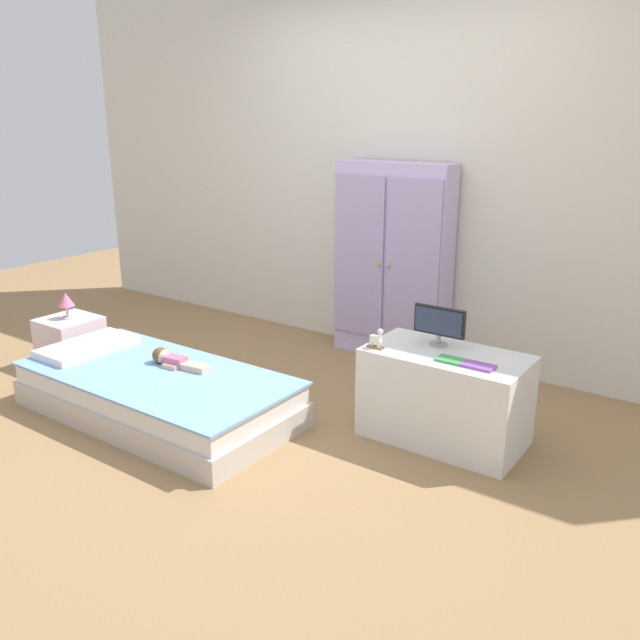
% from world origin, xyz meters
% --- Properties ---
extents(ground_plane, '(10.00, 10.00, 0.02)m').
position_xyz_m(ground_plane, '(0.00, 0.00, -0.01)').
color(ground_plane, '#99754C').
extents(back_wall, '(6.40, 0.05, 2.70)m').
position_xyz_m(back_wall, '(0.00, 1.57, 1.35)').
color(back_wall, silver).
rests_on(back_wall, ground_plane).
extents(bed, '(1.67, 0.81, 0.27)m').
position_xyz_m(bed, '(-0.60, -0.25, 0.13)').
color(bed, beige).
rests_on(bed, ground_plane).
extents(pillow, '(0.32, 0.58, 0.05)m').
position_xyz_m(pillow, '(-1.23, -0.25, 0.29)').
color(pillow, white).
rests_on(pillow, bed).
extents(doll, '(0.39, 0.14, 0.10)m').
position_xyz_m(doll, '(-0.61, -0.13, 0.31)').
color(doll, '#D6668E').
rests_on(doll, bed).
extents(nightstand, '(0.36, 0.36, 0.34)m').
position_xyz_m(nightstand, '(-1.71, -0.06, 0.17)').
color(nightstand, silver).
rests_on(nightstand, ground_plane).
extents(table_lamp, '(0.11, 0.11, 0.18)m').
position_xyz_m(table_lamp, '(-1.71, -0.06, 0.47)').
color(table_lamp, '#B7B2AD').
rests_on(table_lamp, nightstand).
extents(wardrobe, '(0.85, 0.25, 1.39)m').
position_xyz_m(wardrobe, '(0.01, 1.42, 0.70)').
color(wardrobe, silver).
rests_on(wardrobe, ground_plane).
extents(tv_stand, '(0.84, 0.46, 0.50)m').
position_xyz_m(tv_stand, '(0.90, 0.43, 0.25)').
color(tv_stand, silver).
rests_on(tv_stand, ground_plane).
extents(tv_monitor, '(0.29, 0.10, 0.21)m').
position_xyz_m(tv_monitor, '(0.81, 0.51, 0.63)').
color(tv_monitor, '#99999E').
rests_on(tv_monitor, tv_stand).
extents(rocking_horse_toy, '(0.09, 0.04, 0.11)m').
position_xyz_m(rocking_horse_toy, '(0.56, 0.28, 0.55)').
color(rocking_horse_toy, '#8E6642').
rests_on(rocking_horse_toy, tv_stand).
extents(book_green, '(0.14, 0.09, 0.01)m').
position_xyz_m(book_green, '(0.97, 0.33, 0.51)').
color(book_green, '#429E51').
rests_on(book_green, tv_stand).
extents(book_purple, '(0.16, 0.09, 0.01)m').
position_xyz_m(book_purple, '(1.12, 0.33, 0.51)').
color(book_purple, '#8E51B2').
rests_on(book_purple, tv_stand).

